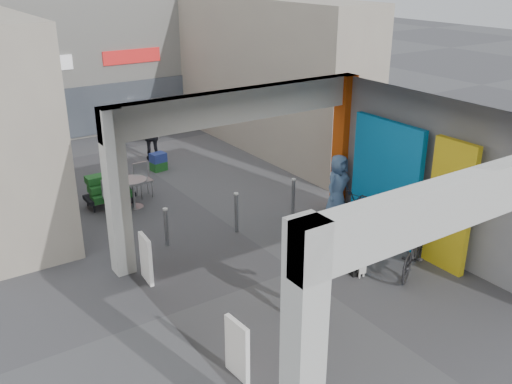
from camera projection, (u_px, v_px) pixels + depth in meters
ground at (295, 271)px, 12.00m from camera, size 90.00×90.00×0.00m
arcade_canopy at (348, 174)px, 10.78m from camera, size 6.40×6.45×6.40m
far_building at (70, 20)px, 21.28m from camera, size 18.00×4.08×8.00m
plaza_bldg_right at (268, 75)px, 19.15m from camera, size 2.00×9.00×5.00m
bollard_left at (166, 227)px, 12.92m from camera, size 0.09×0.09×0.90m
bollard_center at (236, 213)px, 13.54m from camera, size 0.09×0.09×0.99m
bollard_right at (293, 197)px, 14.54m from camera, size 0.09×0.09×0.94m
advert_board_near at (237, 349)px, 8.78m from camera, size 0.13×0.55×1.00m
advert_board_far at (146, 258)px, 11.44m from camera, size 0.14×0.55×1.00m
cafe_set at (125, 193)px, 15.13m from camera, size 1.57×1.27×0.95m
produce_stand at (109, 193)px, 15.11m from camera, size 1.26×0.68×0.83m
crate_stack at (158, 162)px, 17.64m from camera, size 0.49×0.41×0.56m
border_collie at (358, 263)px, 11.74m from camera, size 0.25×0.49×0.68m
man_with_dog at (358, 233)px, 11.85m from camera, size 0.63×0.46×1.60m
man_back_turned at (307, 274)px, 10.20m from camera, size 0.91×0.76×1.70m
man_elderly at (338, 186)px, 14.30m from camera, size 0.89×0.68×1.63m
man_crates at (152, 135)px, 18.38m from camera, size 1.04×0.64×1.65m
bicycle_front at (342, 217)px, 13.40m from camera, size 1.88×0.92×0.95m
bicycle_rear at (414, 249)px, 11.76m from camera, size 1.78×1.28×1.06m
white_van at (163, 113)px, 21.85m from camera, size 4.10×2.66×1.30m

